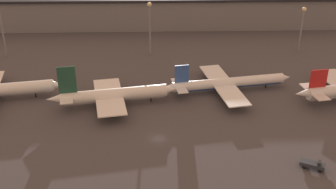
{
  "coord_description": "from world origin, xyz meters",
  "views": [
    {
      "loc": [
        -0.57,
        -100.62,
        63.15
      ],
      "look_at": [
        3.16,
        15.89,
        6.0
      ],
      "focal_mm": 45.0,
      "sensor_mm": 36.0,
      "label": 1
    }
  ],
  "objects": [
    {
      "name": "terminal_building",
      "position": [
        0.0,
        107.93,
        7.86
      ],
      "size": [
        202.31,
        21.28,
        15.61
      ],
      "color": "slate",
      "rests_on": "ground"
    },
    {
      "name": "airplane_2",
      "position": [
        23.95,
        30.1,
        3.03
      ],
      "size": [
        46.31,
        34.64,
        11.02
      ],
      "rotation": [
        0.0,
        0.0,
        0.17
      ],
      "color": "white",
      "rests_on": "ground"
    },
    {
      "name": "lamp_post_1",
      "position": [
        -2.66,
        66.54,
        14.49
      ],
      "size": [
        1.8,
        1.8,
        22.45
      ],
      "color": "slate",
      "rests_on": "ground"
    },
    {
      "name": "service_vehicle_1",
      "position": [
        38.4,
        -15.22,
        1.18
      ],
      "size": [
        6.41,
        4.88,
        2.52
      ],
      "rotation": [
        0.0,
        0.0,
        -0.48
      ],
      "color": "#282D38",
      "rests_on": "ground"
    },
    {
      "name": "ground",
      "position": [
        0.0,
        0.0,
        0.0
      ],
      "size": [
        600.0,
        600.0,
        0.0
      ],
      "primitive_type": "plane",
      "color": "#423F44"
    },
    {
      "name": "lamp_post_0",
      "position": [
        -62.7,
        66.54,
        15.83
      ],
      "size": [
        1.8,
        1.8,
        24.87
      ],
      "color": "slate",
      "rests_on": "ground"
    },
    {
      "name": "airplane_1",
      "position": [
        -14.42,
        20.93,
        3.58
      ],
      "size": [
        41.82,
        28.05,
        14.56
      ],
      "rotation": [
        0.0,
        0.0,
        0.17
      ],
      "color": "white",
      "rests_on": "ground"
    },
    {
      "name": "lamp_post_2",
      "position": [
        60.33,
        66.54,
        13.06
      ],
      "size": [
        1.8,
        1.8,
        19.92
      ],
      "color": "slate",
      "rests_on": "ground"
    }
  ]
}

